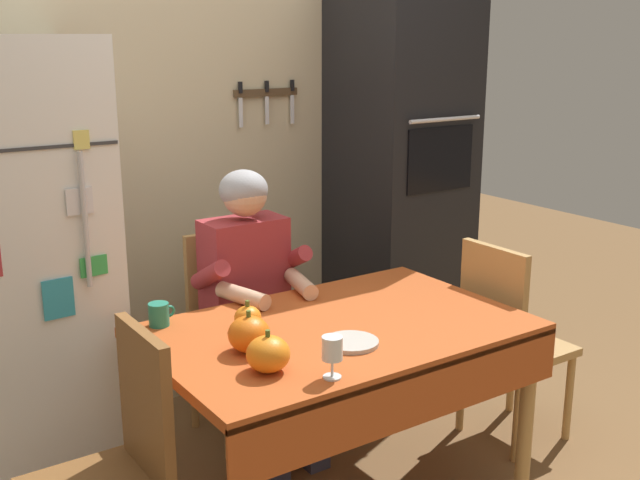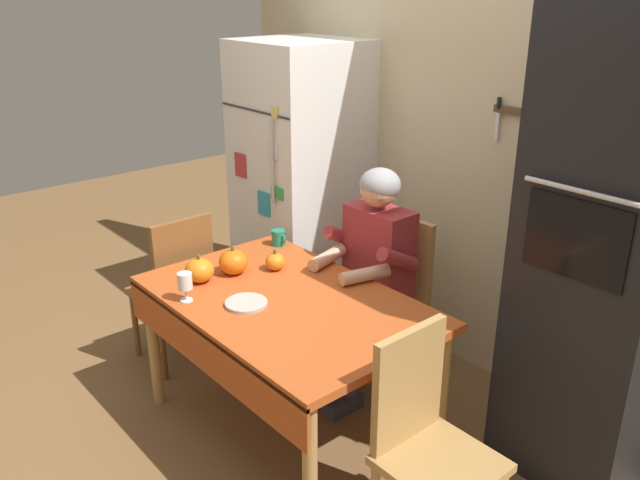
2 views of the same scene
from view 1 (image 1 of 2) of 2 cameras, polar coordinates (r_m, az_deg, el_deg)
The scene contains 14 objects.
back_wall_assembly at distance 3.87m, azimuth -8.96°, elevation 7.30°, with size 3.70×0.13×2.60m.
refrigerator at distance 3.27m, azimuth -21.63°, elevation -2.13°, with size 0.68×0.71×1.80m.
wall_oven at distance 4.15m, azimuth 5.90°, elevation 4.42°, with size 0.60×0.64×2.10m.
dining_table at distance 2.94m, azimuth 1.52°, elevation -7.96°, with size 1.40×0.90×0.74m.
chair_behind_person at distance 3.61m, azimuth -6.39°, elevation -6.13°, with size 0.40×0.40×0.93m.
seated_person at distance 3.37m, azimuth -4.99°, elevation -3.51°, with size 0.47×0.55×1.25m.
chair_left_side at distance 2.58m, azimuth -14.65°, elevation -15.55°, with size 0.40×0.40×0.93m.
chair_right_side at distance 3.55m, azimuth 13.55°, elevation -6.78°, with size 0.40×0.40×0.93m.
coffee_mug at distance 2.97m, azimuth -11.74°, elevation -5.38°, with size 0.10×0.08×0.09m.
wine_glass at distance 2.46m, azimuth 0.91°, elevation -8.09°, with size 0.07×0.07×0.14m.
pumpkin_large at distance 2.69m, azimuth -5.24°, elevation -6.91°, with size 0.15×0.15×0.15m.
pumpkin_medium at distance 2.53m, azimuth -3.84°, elevation -8.36°, with size 0.14×0.14×0.14m.
pumpkin_small at distance 2.89m, azimuth -5.34°, elevation -5.70°, with size 0.10×0.10×0.11m.
serving_tray at distance 2.75m, azimuth 2.30°, elevation -7.54°, with size 0.20×0.20×0.02m, color #B7B2A8.
Camera 1 is at (-1.59, -2.12, 1.79)m, focal length 43.49 mm.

